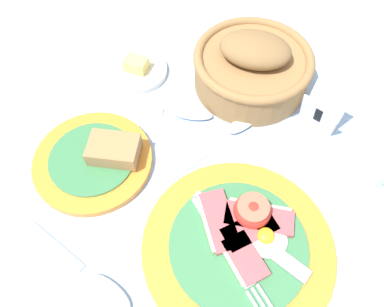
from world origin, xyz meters
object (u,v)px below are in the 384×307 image
bread_plate (97,159)px  number_card (322,111)px  sugar_cup (369,154)px  teaspoon_by_saucer (176,112)px  breakfast_plate (240,242)px  teaspoon_near_cup (233,131)px  bread_basket (252,66)px  teaspoon_stray (94,279)px  butter_dish (137,70)px

bread_plate → number_card: (0.26, 0.25, 0.03)m
sugar_cup → teaspoon_by_saucer: size_ratio=0.47×
breakfast_plate → teaspoon_near_cup: size_ratio=1.37×
bread_basket → teaspoon_by_saucer: size_ratio=1.10×
bread_plate → bread_basket: bearing=65.7°
sugar_cup → number_card: (-0.09, 0.04, 0.00)m
bread_plate → teaspoon_near_cup: 0.22m
bread_basket → teaspoon_by_saucer: 0.15m
teaspoon_stray → sugar_cup: bearing=60.9°
bread_basket → teaspoon_near_cup: (0.03, -0.11, -0.04)m
sugar_cup → teaspoon_by_saucer: sugar_cup is taller
bread_plate → number_card: bearing=43.6°
teaspoon_by_saucer → number_card: bearing=2.7°
bread_basket → number_card: 0.14m
number_card → teaspoon_near_cup: (-0.11, -0.09, -0.03)m
teaspoon_by_saucer → teaspoon_stray: same height
sugar_cup → teaspoon_near_cup: sugar_cup is taller
bread_basket → number_card: bearing=-10.6°
number_card → teaspoon_by_saucer: number_card is taller
sugar_cup → teaspoon_stray: sugar_cup is taller
number_card → teaspoon_near_cup: bearing=-135.3°
sugar_cup → number_card: number_card is taller
bread_plate → teaspoon_stray: size_ratio=0.95×
breakfast_plate → bread_plate: (-0.25, -0.00, 0.00)m
butter_dish → teaspoon_near_cup: (0.21, -0.03, -0.00)m
breakfast_plate → teaspoon_by_saucer: (-0.20, 0.15, -0.01)m
breakfast_plate → bread_basket: bread_basket is taller
sugar_cup → teaspoon_near_cup: (-0.20, -0.05, -0.03)m
bread_plate → number_card: size_ratio=2.51×
butter_dish → teaspoon_by_saucer: butter_dish is taller
bread_basket → butter_dish: size_ratio=1.85×
breakfast_plate → number_card: bearing=87.5°
butter_dish → teaspoon_stray: (0.18, -0.33, -0.00)m
breakfast_plate → teaspoon_stray: (-0.14, -0.14, -0.01)m
number_card → teaspoon_by_saucer: size_ratio=0.40×
bread_plate → teaspoon_by_saucer: (0.05, 0.15, -0.01)m
bread_basket → teaspoon_near_cup: 0.12m
bread_plate → teaspoon_stray: (0.11, -0.14, -0.01)m
breakfast_plate → teaspoon_near_cup: (-0.10, 0.16, -0.01)m
bread_plate → number_card: number_card is taller
teaspoon_near_cup → teaspoon_stray: bearing=-170.6°
butter_dish → bread_plate: bearing=-71.5°
teaspoon_by_saucer → teaspoon_near_cup: 0.10m
sugar_cup → teaspoon_stray: size_ratio=0.44×
butter_dish → number_card: bearing=10.5°
teaspoon_near_cup → breakfast_plate: bearing=-131.9°
butter_dish → teaspoon_by_saucer: 0.12m
bread_plate → teaspoon_stray: bread_plate is taller
sugar_cup → number_card: size_ratio=1.17×
bread_plate → butter_dish: (-0.06, 0.19, -0.00)m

